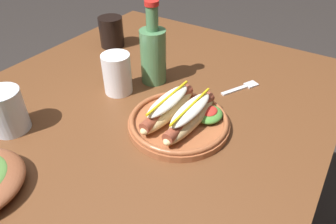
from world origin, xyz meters
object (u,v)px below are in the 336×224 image
at_px(water_cup, 6,111).
at_px(glass_bottle, 153,53).
at_px(hot_dog_plate, 180,117).
at_px(soda_cup, 111,32).
at_px(fork, 243,87).
at_px(extra_cup, 117,74).

xyz_separation_m(water_cup, glass_bottle, (0.36, -0.15, 0.04)).
height_order(hot_dog_plate, soda_cup, soda_cup).
xyz_separation_m(hot_dog_plate, fork, (0.24, -0.06, -0.02)).
height_order(hot_dog_plate, fork, hot_dog_plate).
relative_size(fork, water_cup, 1.13).
xyz_separation_m(fork, glass_bottle, (-0.10, 0.23, 0.08)).
xyz_separation_m(fork, extra_cup, (-0.20, 0.28, 0.05)).
distance_m(hot_dog_plate, fork, 0.25).
xyz_separation_m(soda_cup, water_cup, (-0.47, -0.10, 0.00)).
height_order(fork, glass_bottle, glass_bottle).
bearing_deg(fork, extra_cup, 152.90).
xyz_separation_m(soda_cup, glass_bottle, (-0.11, -0.26, 0.04)).
bearing_deg(water_cup, fork, -40.08).
relative_size(fork, extra_cup, 1.05).
xyz_separation_m(water_cup, extra_cup, (0.26, -0.10, 0.00)).
bearing_deg(water_cup, hot_dog_plate, -55.80).
bearing_deg(hot_dog_plate, fork, -14.43).
height_order(fork, extra_cup, extra_cup).
relative_size(fork, glass_bottle, 0.50).
height_order(soda_cup, glass_bottle, glass_bottle).
bearing_deg(hot_dog_plate, water_cup, 124.20).
bearing_deg(water_cup, soda_cup, 12.39).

